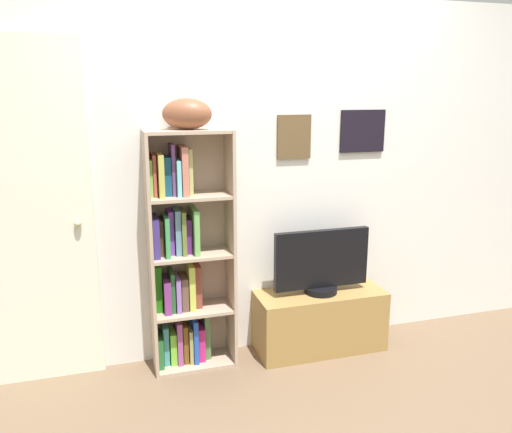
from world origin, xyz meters
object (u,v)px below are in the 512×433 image
(football, at_px, (187,114))
(television, at_px, (322,263))
(bookshelf, at_px, (183,260))
(door, at_px, (23,219))
(tv_stand, at_px, (320,321))

(football, relative_size, television, 0.44)
(bookshelf, xyz_separation_m, door, (-0.90, 0.07, 0.31))
(bookshelf, bearing_deg, football, -33.19)
(television, relative_size, door, 0.32)
(football, relative_size, tv_stand, 0.33)
(bookshelf, height_order, football, football)
(football, bearing_deg, television, -3.02)
(football, relative_size, door, 0.14)
(door, bearing_deg, television, -4.70)
(football, height_order, television, football)
(bookshelf, xyz_separation_m, football, (0.05, -0.03, 0.89))
(bookshelf, relative_size, television, 2.31)
(tv_stand, xyz_separation_m, television, (-0.00, 0.00, 0.42))
(tv_stand, distance_m, door, 1.98)
(tv_stand, bearing_deg, football, 176.91)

